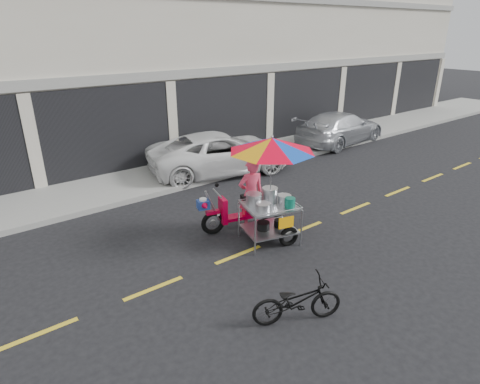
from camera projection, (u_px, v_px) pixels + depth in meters
ground at (304, 229)px, 9.78m from camera, size 90.00×90.00×0.00m
sidewalk at (189, 168)px, 13.81m from camera, size 45.00×3.00×0.15m
shophouse_block at (180, 36)px, 17.56m from camera, size 36.00×8.11×10.40m
centerline at (304, 229)px, 9.78m from camera, size 42.00×0.10×0.01m
white_pickup at (221, 153)px, 13.45m from camera, size 5.23×3.26×1.35m
silver_pickup at (340, 128)px, 16.89m from camera, size 4.75×2.32×1.33m
near_bicycle at (297, 301)px, 6.56m from camera, size 1.60×1.13×0.80m
food_vendor_rig at (263, 173)px, 8.93m from camera, size 2.43×2.38×2.46m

